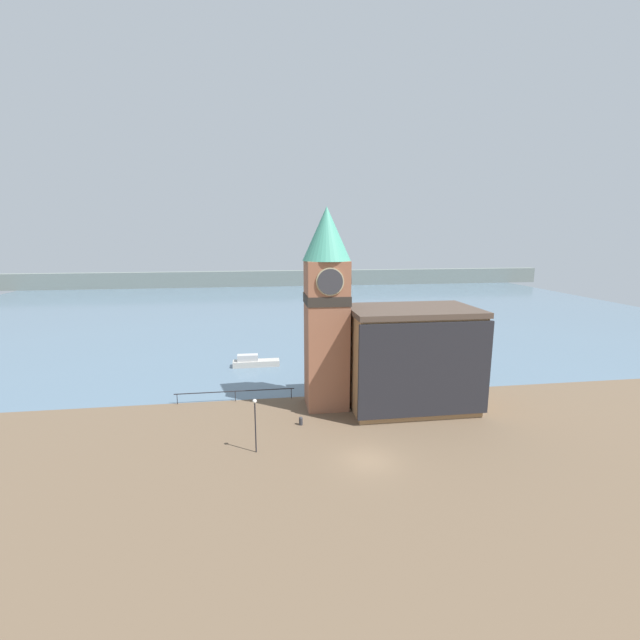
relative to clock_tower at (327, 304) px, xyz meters
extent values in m
plane|color=brown|center=(1.41, -10.80, -10.06)|extent=(160.00, 160.00, 0.00)
cube|color=slate|center=(1.41, 62.62, -10.07)|extent=(160.00, 120.00, 0.00)
cube|color=slate|center=(1.41, 102.62, -7.56)|extent=(180.00, 3.00, 5.00)
cube|color=#232328|center=(-8.88, 2.37, -9.01)|extent=(11.87, 0.08, 0.08)
cylinder|color=#232328|center=(-14.52, 2.37, -9.54)|extent=(0.07, 0.07, 1.05)
cylinder|color=#232328|center=(-8.88, 2.37, -9.54)|extent=(0.07, 0.07, 1.05)
cylinder|color=#232328|center=(-3.24, 2.37, -9.54)|extent=(0.07, 0.07, 1.05)
cube|color=#935B42|center=(-0.01, 0.01, -3.01)|extent=(3.86, 3.86, 14.11)
cube|color=#2D2823|center=(-0.01, 0.01, 0.47)|extent=(3.98, 3.98, 0.90)
cylinder|color=tan|center=(-0.01, -1.98, 2.31)|extent=(2.50, 0.12, 2.50)
cylinder|color=#333338|center=(-0.01, -2.07, 2.31)|extent=(2.27, 0.12, 2.27)
cylinder|color=tan|center=(1.98, 0.01, 2.31)|extent=(0.12, 2.50, 2.50)
cylinder|color=#333338|center=(2.07, 0.01, 2.31)|extent=(0.12, 2.27, 2.27)
cone|color=teal|center=(-0.01, 0.01, 6.47)|extent=(4.44, 4.44, 4.85)
cube|color=#9E754C|center=(7.99, -1.27, -5.44)|extent=(11.54, 7.17, 9.25)
cube|color=#4C3D33|center=(7.99, -1.27, -0.57)|extent=(11.94, 7.57, 0.50)
cube|color=#232328|center=(7.99, -5.00, -5.25)|extent=(12.04, 0.30, 8.51)
cube|color=#B7B2A8|center=(-6.82, 14.00, -9.69)|extent=(5.87, 1.55, 0.75)
cube|color=#B2B2B2|center=(-7.88, 14.00, -8.91)|extent=(2.58, 1.08, 0.79)
cylinder|color=#2D2D33|center=(-2.91, -4.04, -9.77)|extent=(0.33, 0.33, 0.59)
sphere|color=#2D2D33|center=(-2.91, -4.04, -9.47)|extent=(0.34, 0.34, 0.34)
cylinder|color=black|center=(-6.80, -8.36, -8.03)|extent=(0.10, 0.10, 4.06)
sphere|color=silver|center=(-6.80, -8.36, -5.90)|extent=(0.32, 0.32, 0.32)
camera|label=1|loc=(-6.27, -39.03, 6.31)|focal=24.00mm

